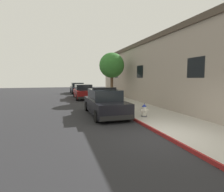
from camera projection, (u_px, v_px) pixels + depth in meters
ground_plane at (52, 106)px, 15.25m from camera, size 28.66×60.00×0.20m
sidewalk_pavement at (119, 102)px, 16.93m from camera, size 3.16×60.00×0.13m
curb_painted_edge at (103, 102)px, 16.47m from camera, size 0.08×60.00×0.13m
storefront_building at (165, 73)px, 16.92m from camera, size 5.42×24.74×5.48m
police_cruiser at (105, 103)px, 11.11m from camera, size 1.94×4.84×1.68m
parked_car_silver_ahead at (83, 92)px, 20.09m from camera, size 1.94×4.84×1.56m
parked_car_dark_far at (77, 88)px, 27.09m from camera, size 1.94×4.84×1.56m
fire_hydrant at (144, 110)px, 9.98m from camera, size 0.44×0.40×0.76m
street_tree at (112, 66)px, 17.86m from camera, size 2.46×2.46×4.61m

